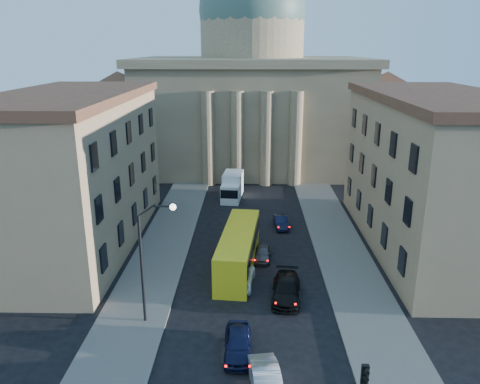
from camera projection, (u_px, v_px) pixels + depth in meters
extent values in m
cube|color=#5F5D57|center=(158.00, 259.00, 42.53)|extent=(5.00, 60.00, 0.15)
cube|color=#5F5D57|center=(346.00, 261.00, 42.17)|extent=(5.00, 60.00, 0.15)
cube|color=#7B674B|center=(252.00, 115.00, 76.29)|extent=(34.00, 26.00, 16.00)
cube|color=#7B674B|center=(252.00, 61.00, 73.80)|extent=(35.50, 27.50, 1.20)
cylinder|color=#7B674B|center=(252.00, 37.00, 72.73)|extent=(16.00, 16.00, 8.00)
sphere|color=#4F6B5E|center=(252.00, 10.00, 71.55)|extent=(16.40, 16.40, 16.40)
cube|color=#7B674B|center=(122.00, 132.00, 75.57)|extent=(13.00, 13.00, 11.00)
cone|color=#512E22|center=(118.00, 84.00, 73.34)|extent=(26.02, 26.02, 4.00)
cube|color=#7B674B|center=(383.00, 133.00, 74.67)|extent=(13.00, 13.00, 11.00)
cone|color=#512E22|center=(387.00, 85.00, 72.45)|extent=(26.02, 26.02, 4.00)
cylinder|color=#7B674B|center=(208.00, 139.00, 64.26)|extent=(1.80, 1.80, 13.00)
cylinder|color=#7B674B|center=(237.00, 139.00, 64.17)|extent=(1.80, 1.80, 13.00)
cylinder|color=#7B674B|center=(266.00, 139.00, 64.09)|extent=(1.80, 1.80, 13.00)
cylinder|color=#7B674B|center=(295.00, 139.00, 64.00)|extent=(1.80, 1.80, 13.00)
cube|color=tan|center=(74.00, 174.00, 44.48)|extent=(11.00, 26.00, 14.00)
cube|color=#512E22|center=(65.00, 96.00, 42.32)|extent=(11.60, 26.60, 0.80)
cube|color=tan|center=(433.00, 176.00, 43.76)|extent=(11.00, 26.00, 14.00)
cube|color=#512E22|center=(443.00, 97.00, 41.59)|extent=(11.60, 26.60, 0.80)
cube|color=black|center=(365.00, 375.00, 22.05)|extent=(0.34, 0.22, 1.10)
cylinder|color=#FF0C05|center=(366.00, 370.00, 21.83)|extent=(0.20, 0.03, 0.20)
cylinder|color=orange|center=(365.00, 377.00, 21.94)|extent=(0.20, 0.03, 0.20)
cylinder|color=#0CE526|center=(365.00, 383.00, 22.04)|extent=(0.20, 0.03, 0.20)
cylinder|color=black|center=(142.00, 271.00, 31.80)|extent=(0.20, 0.20, 8.00)
cylinder|color=black|center=(146.00, 211.00, 30.50)|extent=(1.30, 0.12, 0.96)
cylinder|color=black|center=(161.00, 206.00, 30.39)|extent=(1.30, 0.12, 0.12)
sphere|color=white|center=(173.00, 207.00, 30.39)|extent=(0.44, 0.44, 0.44)
imported|color=black|center=(238.00, 343.00, 29.38)|extent=(1.86, 4.44, 1.50)
imported|color=#94969B|center=(266.00, 383.00, 25.90)|extent=(2.17, 4.68, 1.49)
imported|color=white|center=(240.00, 279.00, 37.74)|extent=(2.59, 4.77, 1.27)
imported|color=black|center=(286.00, 289.00, 35.91)|extent=(2.63, 5.44, 1.53)
imported|color=#545359|center=(263.00, 253.00, 42.62)|extent=(1.78, 3.71, 1.22)
imported|color=black|center=(281.00, 222.00, 50.15)|extent=(1.59, 3.82, 1.23)
cube|color=yellow|center=(239.00, 249.00, 40.83)|extent=(3.77, 11.94, 3.31)
cube|color=black|center=(239.00, 244.00, 40.68)|extent=(3.77, 11.31, 1.17)
cylinder|color=black|center=(219.00, 284.00, 37.24)|extent=(0.42, 1.09, 1.07)
cylinder|color=black|center=(245.00, 285.00, 37.00)|extent=(0.42, 1.09, 1.07)
cylinder|color=black|center=(233.00, 241.00, 45.33)|extent=(0.42, 1.09, 1.07)
cylinder|color=black|center=(255.00, 242.00, 45.09)|extent=(0.42, 1.09, 1.07)
cube|color=white|center=(230.00, 194.00, 57.92)|extent=(2.43, 2.51, 2.32)
cube|color=black|center=(229.00, 194.00, 56.78)|extent=(2.13, 0.31, 1.06)
cube|color=white|center=(233.00, 184.00, 60.25)|extent=(2.68, 4.26, 3.00)
cylinder|color=black|center=(222.00, 200.00, 57.88)|extent=(0.35, 0.89, 0.87)
cylinder|color=black|center=(238.00, 201.00, 57.67)|extent=(0.35, 0.89, 0.87)
cylinder|color=black|center=(227.00, 191.00, 61.55)|extent=(0.35, 0.89, 0.87)
cylinder|color=black|center=(241.00, 191.00, 61.34)|extent=(0.35, 0.89, 0.87)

